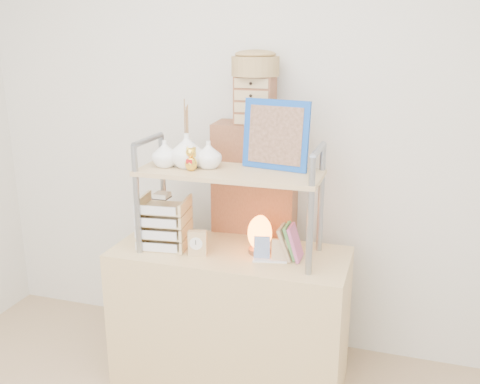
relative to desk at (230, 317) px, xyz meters
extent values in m
cube|color=silver|center=(0.00, 0.50, 0.93)|extent=(3.40, 0.02, 2.60)
cube|color=tan|center=(0.00, 0.00, 0.00)|extent=(1.20, 0.50, 0.75)
cube|color=brown|center=(0.03, 0.37, 0.30)|extent=(0.46, 0.27, 1.35)
cylinder|color=gray|center=(-0.43, -0.15, 0.65)|extent=(0.03, 0.03, 0.55)
cylinder|color=gray|center=(-0.43, 0.15, 0.65)|extent=(0.03, 0.03, 0.55)
cylinder|color=gray|center=(-0.43, 0.00, 0.93)|extent=(0.03, 0.30, 0.03)
cylinder|color=gray|center=(0.43, -0.15, 0.65)|extent=(0.03, 0.03, 0.55)
cylinder|color=gray|center=(0.43, 0.15, 0.65)|extent=(0.03, 0.03, 0.55)
cylinder|color=gray|center=(0.43, 0.00, 0.93)|extent=(0.03, 0.30, 0.03)
cube|color=tan|center=(0.00, 0.00, 0.79)|extent=(0.90, 0.34, 0.02)
imported|color=white|center=(-0.33, -0.02, 0.86)|extent=(0.13, 0.13, 0.13)
imported|color=white|center=(-0.22, 0.00, 0.88)|extent=(0.16, 0.16, 0.17)
imported|color=white|center=(-0.11, 0.02, 0.86)|extent=(0.13, 0.13, 0.14)
cylinder|color=#2655A4|center=(-0.27, 0.12, 0.85)|extent=(0.07, 0.07, 0.10)
cube|color=#1248AE|center=(0.20, 0.10, 0.97)|extent=(0.34, 0.12, 0.34)
cube|color=#523725|center=(0.20, 0.09, 0.97)|extent=(0.28, 0.08, 0.28)
cube|color=#BD5387|center=(0.34, 0.00, 0.46)|extent=(0.07, 0.12, 0.17)
cube|color=#5DA552|center=(0.31, 0.02, 0.46)|extent=(0.07, 0.12, 0.17)
cube|color=tan|center=(0.29, 0.00, 0.46)|extent=(0.08, 0.13, 0.16)
cube|color=tan|center=(-0.35, -0.02, 0.38)|extent=(0.26, 0.24, 0.01)
cube|color=white|center=(-0.35, -0.13, 0.40)|extent=(0.22, 0.04, 0.04)
cube|color=tan|center=(-0.35, -0.02, 0.45)|extent=(0.26, 0.24, 0.01)
cube|color=white|center=(-0.35, -0.13, 0.47)|extent=(0.22, 0.04, 0.04)
cube|color=tan|center=(-0.35, -0.02, 0.51)|extent=(0.26, 0.24, 0.01)
cube|color=white|center=(-0.35, -0.13, 0.53)|extent=(0.22, 0.04, 0.04)
cube|color=tan|center=(-0.35, -0.02, 0.58)|extent=(0.26, 0.24, 0.01)
cube|color=white|center=(-0.35, -0.13, 0.60)|extent=(0.22, 0.04, 0.04)
cube|color=beige|center=(-0.35, -0.04, 0.65)|extent=(0.07, 0.07, 0.03)
cylinder|color=brown|center=(0.15, 0.02, 0.39)|extent=(0.11, 0.11, 0.02)
ellipsoid|color=orange|center=(0.15, 0.02, 0.49)|extent=(0.13, 0.12, 0.17)
cube|color=tan|center=(-0.14, -0.10, 0.44)|extent=(0.10, 0.06, 0.13)
cylinder|color=white|center=(-0.14, -0.12, 0.44)|extent=(0.06, 0.02, 0.06)
cube|color=white|center=(0.23, -0.06, 0.38)|extent=(0.17, 0.08, 0.01)
cube|color=#214998|center=(0.18, -0.06, 0.44)|extent=(0.08, 0.04, 0.11)
cube|color=tan|center=(0.27, -0.05, 0.43)|extent=(0.08, 0.04, 0.10)
cube|color=brown|center=(0.03, 0.35, 1.10)|extent=(0.20, 0.15, 0.25)
cube|color=tan|center=(0.03, 0.27, 1.01)|extent=(0.18, 0.01, 0.05)
cube|color=tan|center=(0.03, 0.27, 1.07)|extent=(0.18, 0.01, 0.05)
cube|color=tan|center=(0.03, 0.27, 1.13)|extent=(0.18, 0.01, 0.05)
cube|color=tan|center=(0.03, 0.27, 1.19)|extent=(0.18, 0.01, 0.05)
cylinder|color=olive|center=(0.03, 0.35, 1.28)|extent=(0.25, 0.25, 0.10)
camera|label=1|loc=(0.80, -2.39, 1.43)|focal=40.00mm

